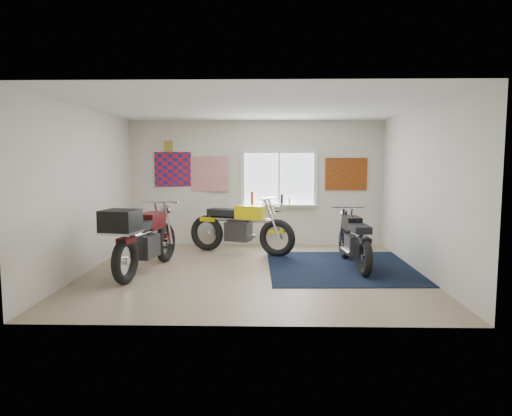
{
  "coord_description": "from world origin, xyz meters",
  "views": [
    {
      "loc": [
        0.22,
        -7.43,
        1.85
      ],
      "look_at": [
        0.05,
        0.4,
        1.03
      ],
      "focal_mm": 32.0,
      "sensor_mm": 36.0,
      "label": 1
    }
  ],
  "objects_px": {
    "navy_rug": "(341,267)",
    "maroon_tourer": "(142,238)",
    "yellow_triumph": "(240,228)",
    "black_chrome_bike": "(354,242)"
  },
  "relations": [
    {
      "from": "black_chrome_bike",
      "to": "maroon_tourer",
      "type": "bearing_deg",
      "value": 96.05
    },
    {
      "from": "navy_rug",
      "to": "black_chrome_bike",
      "type": "height_order",
      "value": "black_chrome_bike"
    },
    {
      "from": "navy_rug",
      "to": "yellow_triumph",
      "type": "height_order",
      "value": "yellow_triumph"
    },
    {
      "from": "navy_rug",
      "to": "yellow_triumph",
      "type": "relative_size",
      "value": 1.2
    },
    {
      "from": "yellow_triumph",
      "to": "maroon_tourer",
      "type": "height_order",
      "value": "maroon_tourer"
    },
    {
      "from": "navy_rug",
      "to": "yellow_triumph",
      "type": "xyz_separation_m",
      "value": [
        -1.81,
        1.17,
        0.5
      ]
    },
    {
      "from": "navy_rug",
      "to": "maroon_tourer",
      "type": "height_order",
      "value": "maroon_tourer"
    },
    {
      "from": "yellow_triumph",
      "to": "maroon_tourer",
      "type": "bearing_deg",
      "value": -109.83
    },
    {
      "from": "yellow_triumph",
      "to": "black_chrome_bike",
      "type": "distance_m",
      "value": 2.32
    },
    {
      "from": "navy_rug",
      "to": "maroon_tourer",
      "type": "relative_size",
      "value": 1.15
    }
  ]
}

